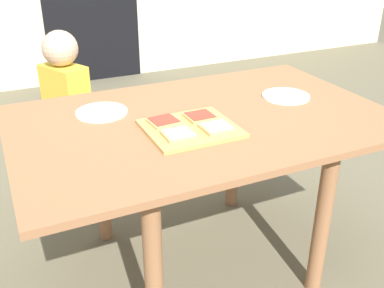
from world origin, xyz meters
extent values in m
plane|color=brown|center=(0.00, 0.00, 0.00)|extent=(16.00, 16.00, 0.00)
cube|color=#92603D|center=(0.00, 0.00, 0.71)|extent=(1.49, 0.96, 0.03)
cylinder|color=#92603D|center=(-0.36, -0.36, 0.35)|extent=(0.06, 0.06, 0.69)
cylinder|color=#92603D|center=(0.36, -0.36, 0.35)|extent=(0.06, 0.06, 0.69)
cylinder|color=#92603D|center=(-0.36, 0.36, 0.35)|extent=(0.06, 0.06, 0.69)
cylinder|color=#92603D|center=(0.36, 0.36, 0.35)|extent=(0.06, 0.06, 0.69)
cube|color=tan|center=(-0.10, -0.09, 0.73)|extent=(0.33, 0.30, 0.01)
cube|color=tan|center=(-0.18, -0.02, 0.74)|extent=(0.12, 0.11, 0.01)
cube|color=red|center=(-0.18, -0.02, 0.75)|extent=(0.10, 0.10, 0.00)
cube|color=tan|center=(-0.02, -0.15, 0.74)|extent=(0.11, 0.10, 0.01)
cube|color=#ECE68E|center=(-0.02, -0.15, 0.75)|extent=(0.10, 0.09, 0.00)
cube|color=tan|center=(-0.03, -0.03, 0.74)|extent=(0.11, 0.10, 0.01)
cube|color=red|center=(-0.03, -0.03, 0.75)|extent=(0.10, 0.09, 0.00)
cube|color=tan|center=(-0.17, -0.15, 0.74)|extent=(0.11, 0.10, 0.01)
cube|color=#ECE68E|center=(-0.17, -0.15, 0.75)|extent=(0.10, 0.09, 0.00)
cylinder|color=white|center=(-0.36, 0.21, 0.73)|extent=(0.21, 0.21, 0.01)
cylinder|color=white|center=(0.43, 0.05, 0.73)|extent=(0.21, 0.21, 0.01)
cylinder|color=#274433|center=(-0.43, 0.86, 0.22)|extent=(0.09, 0.09, 0.44)
cylinder|color=#274433|center=(-0.37, 0.74, 0.22)|extent=(0.09, 0.09, 0.44)
cube|color=gold|center=(-0.40, 0.80, 0.60)|extent=(0.23, 0.28, 0.33)
sphere|color=tan|center=(-0.40, 0.80, 0.86)|extent=(0.18, 0.18, 0.18)
camera|label=1|loc=(-0.73, -1.48, 1.41)|focal=42.14mm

